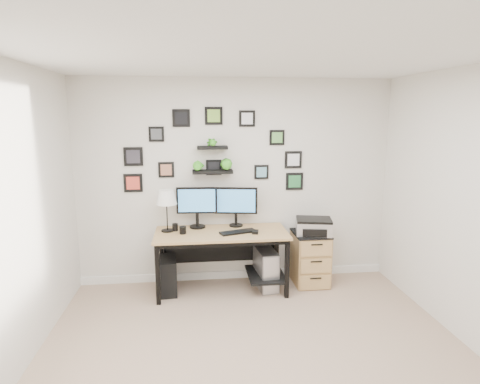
{
  "coord_description": "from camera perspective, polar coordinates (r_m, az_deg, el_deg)",
  "views": [
    {
      "loc": [
        -0.53,
        -3.03,
        2.15
      ],
      "look_at": [
        0.03,
        1.83,
        1.2
      ],
      "focal_mm": 30.0,
      "sensor_mm": 36.0,
      "label": 1
    }
  ],
  "objects": [
    {
      "name": "room",
      "position": [
        5.47,
        -0.55,
        -11.61
      ],
      "size": [
        4.0,
        4.0,
        4.0
      ],
      "color": "tan",
      "rests_on": "ground"
    },
    {
      "name": "desk",
      "position": [
        4.95,
        -2.26,
        -6.94
      ],
      "size": [
        1.6,
        0.7,
        0.75
      ],
      "color": "tan",
      "rests_on": "ground"
    },
    {
      "name": "monitor_left",
      "position": [
        5.01,
        -6.14,
        -1.74
      ],
      "size": [
        0.51,
        0.21,
        0.52
      ],
      "color": "black",
      "rests_on": "desk"
    },
    {
      "name": "monitor_right",
      "position": [
        5.05,
        -0.58,
        -1.62
      ],
      "size": [
        0.54,
        0.2,
        0.5
      ],
      "color": "black",
      "rests_on": "desk"
    },
    {
      "name": "keyboard",
      "position": [
        4.84,
        -0.28,
        -5.71
      ],
      "size": [
        0.46,
        0.27,
        0.02
      ],
      "primitive_type": "cube",
      "rotation": [
        0.0,
        0.0,
        0.31
      ],
      "color": "black",
      "rests_on": "desk"
    },
    {
      "name": "mouse",
      "position": [
        4.83,
        2.18,
        -5.69
      ],
      "size": [
        0.09,
        0.12,
        0.03
      ],
      "primitive_type": "cube",
      "rotation": [
        0.0,
        0.0,
        -0.21
      ],
      "color": "black",
      "rests_on": "desk"
    },
    {
      "name": "table_lamp",
      "position": [
        4.89,
        -10.42,
        -0.89
      ],
      "size": [
        0.25,
        0.25,
        0.51
      ],
      "color": "black",
      "rests_on": "desk"
    },
    {
      "name": "mug",
      "position": [
        4.84,
        -8.14,
        -5.4
      ],
      "size": [
        0.08,
        0.08,
        0.09
      ],
      "primitive_type": "cylinder",
      "color": "black",
      "rests_on": "desk"
    },
    {
      "name": "pen_cup",
      "position": [
        4.98,
        -9.22,
        -4.96
      ],
      "size": [
        0.07,
        0.07,
        0.09
      ],
      "primitive_type": "cylinder",
      "color": "black",
      "rests_on": "desk"
    },
    {
      "name": "pc_tower_black",
      "position": [
        5.09,
        -10.18,
        -11.56
      ],
      "size": [
        0.23,
        0.45,
        0.43
      ],
      "primitive_type": "cube",
      "rotation": [
        0.0,
        0.0,
        0.09
      ],
      "color": "black",
      "rests_on": "ground"
    },
    {
      "name": "pc_tower_grey",
      "position": [
        5.14,
        3.71,
        -10.81
      ],
      "size": [
        0.26,
        0.51,
        0.49
      ],
      "color": "gray",
      "rests_on": "ground"
    },
    {
      "name": "file_cabinet",
      "position": [
        5.3,
        9.92,
        -9.23
      ],
      "size": [
        0.43,
        0.53,
        0.67
      ],
      "color": "tan",
      "rests_on": "ground"
    },
    {
      "name": "printer",
      "position": [
        5.13,
        10.44,
        -4.83
      ],
      "size": [
        0.49,
        0.42,
        0.2
      ],
      "color": "silver",
      "rests_on": "file_cabinet"
    },
    {
      "name": "wall_decor",
      "position": [
        5.0,
        -3.79,
        5.28
      ],
      "size": [
        2.28,
        0.18,
        1.06
      ],
      "color": "black",
      "rests_on": "ground"
    }
  ]
}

